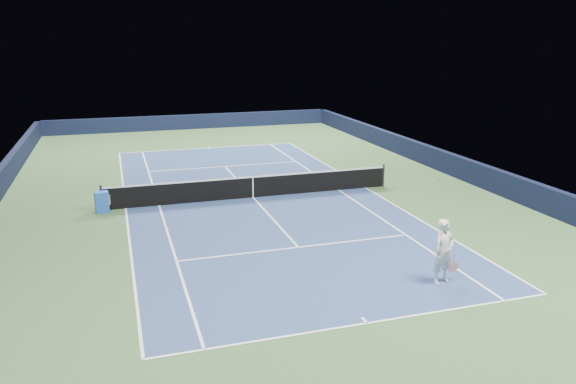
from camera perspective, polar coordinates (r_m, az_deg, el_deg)
name	(u,v)px	position (r m, az deg, el deg)	size (l,w,h in m)	color
ground	(253,197)	(25.08, -3.57, -0.56)	(40.00, 40.00, 0.00)	#34532D
wall_far	(191,122)	(44.07, -9.86, 7.04)	(22.00, 0.35, 1.10)	#111733
wall_right	(463,169)	(29.36, 17.39, 2.26)	(0.35, 40.00, 1.10)	black
court_surface	(253,197)	(25.08, -3.57, -0.55)	(10.97, 23.77, 0.01)	navy
baseline_far	(208,148)	(36.42, -8.10, 4.46)	(10.97, 0.08, 0.00)	white
baseline_near	(367,323)	(14.62, 8.04, -13.05)	(10.97, 0.08, 0.00)	white
sideline_doubles_right	(365,188)	(26.86, 7.86, 0.44)	(0.08, 23.77, 0.00)	white
sideline_doubles_left	(126,208)	(24.42, -16.16, -1.60)	(0.08, 23.77, 0.00)	white
sideline_singles_right	(339,190)	(26.32, 5.16, 0.21)	(0.08, 23.77, 0.00)	white
sideline_singles_left	(159,205)	(24.47, -12.96, -1.33)	(0.08, 23.77, 0.00)	white
service_line_far	(225,166)	(31.13, -6.42, 2.61)	(8.23, 0.08, 0.00)	white
service_line_near	(298,247)	(19.24, 1.06, -5.63)	(8.23, 0.08, 0.00)	white
center_service_line	(253,197)	(25.07, -3.57, -0.54)	(0.08, 12.80, 0.00)	white
center_mark_far	(209,148)	(36.27, -8.06, 4.41)	(0.08, 0.30, 0.00)	white
center_mark_near	(365,320)	(14.74, 7.79, -12.79)	(0.08, 0.30, 0.00)	white
tennis_net	(253,187)	(24.94, -3.59, 0.55)	(12.90, 0.10, 1.07)	black
sponsor_cube	(102,202)	(24.14, -18.38, -0.93)	(0.63, 0.54, 0.87)	blue
tennis_player	(444,251)	(16.91, 15.54, -5.84)	(0.88, 1.34, 2.87)	silver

